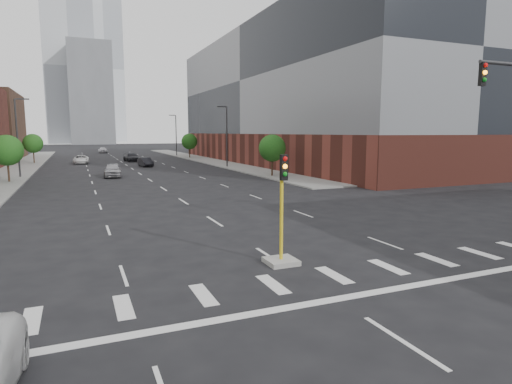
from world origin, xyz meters
TOP-DOWN VIEW (x-y plane):
  - ground at (0.00, 0.00)m, footprint 400.00×400.00m
  - sidewalk_left_far at (-15.00, 74.00)m, footprint 5.00×92.00m
  - sidewalk_right_far at (15.00, 74.00)m, footprint 5.00×92.00m
  - building_right_main at (29.50, 60.00)m, footprint 24.00×70.00m
  - tower_left at (-8.00, 220.00)m, footprint 22.00×22.00m
  - tower_right at (10.00, 260.00)m, footprint 20.00×20.00m
  - tower_mid at (0.00, 200.00)m, footprint 18.00×18.00m
  - median_traffic_signal at (0.00, 8.97)m, footprint 1.20×1.20m
  - streetlight_right_a at (13.41, 55.00)m, footprint 1.60×0.22m
  - streetlight_right_b at (13.41, 90.00)m, footprint 1.60×0.22m
  - streetlight_left at (-13.41, 50.00)m, footprint 1.60×0.22m
  - tree_left_near at (-14.00, 45.00)m, footprint 3.20×3.20m
  - tree_left_far at (-14.00, 75.00)m, footprint 3.20×3.20m
  - tree_right_near at (14.00, 40.00)m, footprint 3.20×3.20m
  - tree_right_far at (14.00, 80.00)m, footprint 3.20×3.20m
  - car_near_left at (-3.50, 47.04)m, footprint 2.39×5.00m
  - car_mid_right at (2.41, 61.45)m, footprint 1.96×4.39m
  - car_far_left at (-6.67, 71.87)m, footprint 2.57×5.20m
  - car_deep_right at (1.84, 74.30)m, footprint 2.75×5.48m
  - car_distant at (-1.09, 110.12)m, footprint 2.13×4.59m

SIDE VIEW (x-z plane):
  - ground at x=0.00m, z-range 0.00..0.00m
  - sidewalk_left_far at x=-15.00m, z-range 0.00..0.15m
  - sidewalk_right_far at x=15.00m, z-range 0.00..0.15m
  - car_mid_right at x=2.41m, z-range 0.00..1.40m
  - car_far_left at x=-6.67m, z-range 0.00..1.42m
  - car_distant at x=-1.09m, z-range 0.00..1.52m
  - car_deep_right at x=1.84m, z-range 0.00..1.53m
  - car_near_left at x=-3.50m, z-range 0.00..1.65m
  - median_traffic_signal at x=0.00m, z-range -1.23..3.17m
  - tree_left_near at x=-14.00m, z-range 0.97..5.82m
  - tree_left_far at x=-14.00m, z-range 0.97..5.82m
  - tree_right_near at x=14.00m, z-range 0.97..5.82m
  - tree_right_far at x=14.00m, z-range 0.97..5.82m
  - streetlight_right_a at x=13.41m, z-range 0.47..9.55m
  - streetlight_right_b at x=13.41m, z-range 0.47..9.55m
  - streetlight_left at x=-13.41m, z-range 0.47..9.55m
  - building_right_main at x=29.50m, z-range 0.00..22.00m
  - tower_mid at x=0.00m, z-range 0.00..44.00m
  - tower_left at x=-8.00m, z-range 0.00..70.00m
  - tower_right at x=10.00m, z-range 0.00..80.00m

